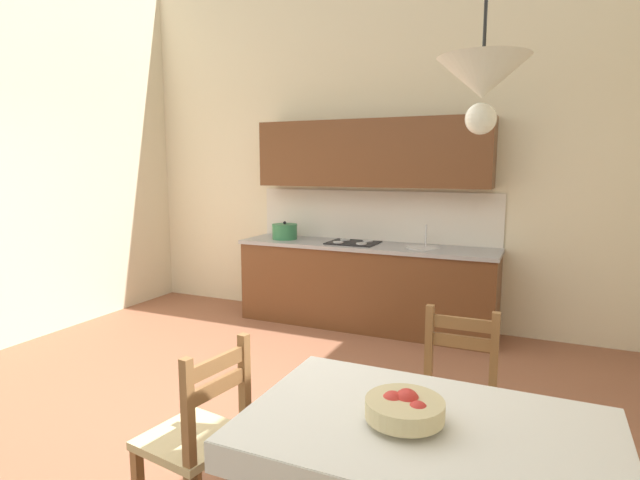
{
  "coord_description": "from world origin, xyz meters",
  "views": [
    {
      "loc": [
        1.78,
        -2.57,
        1.72
      ],
      "look_at": [
        0.12,
        1.12,
        1.13
      ],
      "focal_mm": 28.33,
      "sensor_mm": 36.0,
      "label": 1
    }
  ],
  "objects_px": {
    "kitchen_cabinetry": "(366,248)",
    "dining_chair_tv_side": "(198,439)",
    "pendant_lamp": "(483,81)",
    "fruit_bowl": "(405,409)",
    "dining_table": "(426,456)",
    "dining_chair_kitchen_side": "(455,401)"
  },
  "relations": [
    {
      "from": "dining_chair_kitchen_side",
      "to": "dining_chair_tv_side",
      "type": "height_order",
      "value": "same"
    },
    {
      "from": "dining_chair_tv_side",
      "to": "pendant_lamp",
      "type": "relative_size",
      "value": 1.16
    },
    {
      "from": "fruit_bowl",
      "to": "kitchen_cabinetry",
      "type": "bearing_deg",
      "value": 111.44
    },
    {
      "from": "dining_table",
      "to": "dining_chair_kitchen_side",
      "type": "bearing_deg",
      "value": 91.74
    },
    {
      "from": "dining_table",
      "to": "dining_chair_tv_side",
      "type": "height_order",
      "value": "dining_chair_tv_side"
    },
    {
      "from": "kitchen_cabinetry",
      "to": "dining_chair_tv_side",
      "type": "distance_m",
      "value": 3.3
    },
    {
      "from": "dining_chair_tv_side",
      "to": "fruit_bowl",
      "type": "relative_size",
      "value": 3.1
    },
    {
      "from": "dining_table",
      "to": "fruit_bowl",
      "type": "bearing_deg",
      "value": -158.76
    },
    {
      "from": "dining_chair_tv_side",
      "to": "fruit_bowl",
      "type": "xyz_separation_m",
      "value": [
        0.99,
        -0.02,
        0.37
      ]
    },
    {
      "from": "dining_chair_tv_side",
      "to": "dining_table",
      "type": "bearing_deg",
      "value": 0.38
    },
    {
      "from": "kitchen_cabinetry",
      "to": "dining_chair_tv_side",
      "type": "height_order",
      "value": "kitchen_cabinetry"
    },
    {
      "from": "dining_table",
      "to": "dining_chair_kitchen_side",
      "type": "distance_m",
      "value": 0.9
    },
    {
      "from": "pendant_lamp",
      "to": "kitchen_cabinetry",
      "type": "bearing_deg",
      "value": 115.44
    },
    {
      "from": "dining_table",
      "to": "dining_chair_kitchen_side",
      "type": "xyz_separation_m",
      "value": [
        -0.03,
        0.88,
        -0.18
      ]
    },
    {
      "from": "dining_chair_kitchen_side",
      "to": "fruit_bowl",
      "type": "relative_size",
      "value": 3.1
    },
    {
      "from": "fruit_bowl",
      "to": "pendant_lamp",
      "type": "xyz_separation_m",
      "value": [
        0.21,
        0.12,
        1.2
      ]
    },
    {
      "from": "kitchen_cabinetry",
      "to": "dining_table",
      "type": "bearing_deg",
      "value": -67.18
    },
    {
      "from": "pendant_lamp",
      "to": "dining_chair_kitchen_side",
      "type": "bearing_deg",
      "value": 101.55
    },
    {
      "from": "pendant_lamp",
      "to": "fruit_bowl",
      "type": "bearing_deg",
      "value": -150.19
    },
    {
      "from": "kitchen_cabinetry",
      "to": "dining_chair_kitchen_side",
      "type": "relative_size",
      "value": 2.96
    },
    {
      "from": "dining_chair_kitchen_side",
      "to": "dining_chair_tv_side",
      "type": "xyz_separation_m",
      "value": [
        -1.05,
        -0.89,
        0.0
      ]
    },
    {
      "from": "kitchen_cabinetry",
      "to": "fruit_bowl",
      "type": "xyz_separation_m",
      "value": [
        1.29,
        -3.28,
        -0.04
      ]
    }
  ]
}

